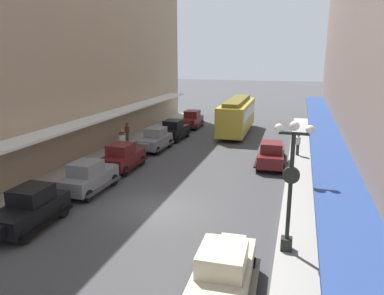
{
  "coord_description": "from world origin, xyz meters",
  "views": [
    {
      "loc": [
        6.52,
        -16.17,
        7.62
      ],
      "look_at": [
        0.0,
        6.0,
        1.8
      ],
      "focal_mm": 34.32,
      "sensor_mm": 36.0,
      "label": 1
    }
  ],
  "objects_px": {
    "parked_car_1": "(155,139)",
    "lamp_post_with_clock": "(291,182)",
    "streetcar": "(237,115)",
    "fire_hydrant": "(70,177)",
    "parked_car_0": "(192,119)",
    "parked_car_4": "(122,156)",
    "pedestrian_0": "(122,142)",
    "pedestrian_1": "(127,133)",
    "pedestrian_3": "(298,144)",
    "parked_car_5": "(272,154)",
    "parked_car_6": "(29,207)",
    "pedestrian_2": "(122,139)",
    "parked_car_2": "(88,176)",
    "parked_car_3": "(223,270)",
    "parked_car_7": "(174,129)"
  },
  "relations": [
    {
      "from": "parked_car_1",
      "to": "lamp_post_with_clock",
      "type": "relative_size",
      "value": 0.83
    },
    {
      "from": "streetcar",
      "to": "fire_hydrant",
      "type": "height_order",
      "value": "streetcar"
    },
    {
      "from": "fire_hydrant",
      "to": "parked_car_0",
      "type": "bearing_deg",
      "value": 84.64
    },
    {
      "from": "parked_car_4",
      "to": "pedestrian_0",
      "type": "height_order",
      "value": "parked_car_4"
    },
    {
      "from": "pedestrian_1",
      "to": "pedestrian_3",
      "type": "xyz_separation_m",
      "value": [
        14.49,
        -0.29,
        0.0
      ]
    },
    {
      "from": "parked_car_5",
      "to": "parked_car_0",
      "type": "bearing_deg",
      "value": 127.52
    },
    {
      "from": "streetcar",
      "to": "parked_car_6",
      "type": "bearing_deg",
      "value": -103.33
    },
    {
      "from": "streetcar",
      "to": "pedestrian_2",
      "type": "bearing_deg",
      "value": -129.32
    },
    {
      "from": "parked_car_4",
      "to": "pedestrian_1",
      "type": "bearing_deg",
      "value": 113.64
    },
    {
      "from": "fire_hydrant",
      "to": "pedestrian_2",
      "type": "xyz_separation_m",
      "value": [
        -0.85,
        8.42,
        0.43
      ]
    },
    {
      "from": "parked_car_5",
      "to": "streetcar",
      "type": "bearing_deg",
      "value": 111.79
    },
    {
      "from": "streetcar",
      "to": "lamp_post_with_clock",
      "type": "distance_m",
      "value": 23.03
    },
    {
      "from": "streetcar",
      "to": "pedestrian_3",
      "type": "xyz_separation_m",
      "value": [
        6.01,
        -7.45,
        -0.89
      ]
    },
    {
      "from": "parked_car_5",
      "to": "pedestrian_3",
      "type": "height_order",
      "value": "parked_car_5"
    },
    {
      "from": "parked_car_4",
      "to": "parked_car_0",
      "type": "bearing_deg",
      "value": 88.87
    },
    {
      "from": "parked_car_4",
      "to": "parked_car_2",
      "type": "bearing_deg",
      "value": -88.78
    },
    {
      "from": "pedestrian_2",
      "to": "pedestrian_1",
      "type": "bearing_deg",
      "value": 106.08
    },
    {
      "from": "parked_car_1",
      "to": "lamp_post_with_clock",
      "type": "distance_m",
      "value": 17.77
    },
    {
      "from": "parked_car_4",
      "to": "parked_car_6",
      "type": "bearing_deg",
      "value": -90.36
    },
    {
      "from": "parked_car_0",
      "to": "lamp_post_with_clock",
      "type": "relative_size",
      "value": 0.83
    },
    {
      "from": "pedestrian_2",
      "to": "pedestrian_3",
      "type": "relative_size",
      "value": 0.98
    },
    {
      "from": "parked_car_3",
      "to": "parked_car_6",
      "type": "bearing_deg",
      "value": 165.5
    },
    {
      "from": "pedestrian_3",
      "to": "parked_car_7",
      "type": "bearing_deg",
      "value": 164.04
    },
    {
      "from": "parked_car_1",
      "to": "pedestrian_2",
      "type": "height_order",
      "value": "parked_car_1"
    },
    {
      "from": "pedestrian_2",
      "to": "fire_hydrant",
      "type": "bearing_deg",
      "value": -84.27
    },
    {
      "from": "parked_car_6",
      "to": "pedestrian_3",
      "type": "relative_size",
      "value": 2.57
    },
    {
      "from": "lamp_post_with_clock",
      "to": "pedestrian_3",
      "type": "distance_m",
      "value": 14.94
    },
    {
      "from": "parked_car_4",
      "to": "lamp_post_with_clock",
      "type": "xyz_separation_m",
      "value": [
        11.23,
        -8.14,
        2.04
      ]
    },
    {
      "from": "lamp_post_with_clock",
      "to": "parked_car_1",
      "type": "bearing_deg",
      "value": 129.04
    },
    {
      "from": "parked_car_4",
      "to": "streetcar",
      "type": "bearing_deg",
      "value": 68.94
    },
    {
      "from": "parked_car_2",
      "to": "parked_car_7",
      "type": "bearing_deg",
      "value": 89.12
    },
    {
      "from": "parked_car_0",
      "to": "streetcar",
      "type": "xyz_separation_m",
      "value": [
        5.13,
        -1.54,
        0.96
      ]
    },
    {
      "from": "parked_car_2",
      "to": "pedestrian_0",
      "type": "xyz_separation_m",
      "value": [
        -1.85,
        7.85,
        0.07
      ]
    },
    {
      "from": "parked_car_4",
      "to": "lamp_post_with_clock",
      "type": "distance_m",
      "value": 14.02
    },
    {
      "from": "pedestrian_0",
      "to": "pedestrian_3",
      "type": "relative_size",
      "value": 1.0
    },
    {
      "from": "parked_car_7",
      "to": "pedestrian_3",
      "type": "bearing_deg",
      "value": -15.96
    },
    {
      "from": "pedestrian_0",
      "to": "parked_car_4",
      "type": "bearing_deg",
      "value": -63.03
    },
    {
      "from": "parked_car_7",
      "to": "parked_car_3",
      "type": "bearing_deg",
      "value": -67.0
    },
    {
      "from": "parked_car_5",
      "to": "pedestrian_2",
      "type": "height_order",
      "value": "parked_car_5"
    },
    {
      "from": "fire_hydrant",
      "to": "lamp_post_with_clock",
      "type": "bearing_deg",
      "value": -18.71
    },
    {
      "from": "lamp_post_with_clock",
      "to": "pedestrian_0",
      "type": "distance_m",
      "value": 17.51
    },
    {
      "from": "parked_car_0",
      "to": "streetcar",
      "type": "relative_size",
      "value": 0.44
    },
    {
      "from": "parked_car_3",
      "to": "fire_hydrant",
      "type": "height_order",
      "value": "parked_car_3"
    },
    {
      "from": "parked_car_5",
      "to": "pedestrian_0",
      "type": "distance_m",
      "value": 11.48
    },
    {
      "from": "parked_car_1",
      "to": "parked_car_0",
      "type": "bearing_deg",
      "value": 88.87
    },
    {
      "from": "parked_car_1",
      "to": "parked_car_6",
      "type": "height_order",
      "value": "same"
    },
    {
      "from": "parked_car_1",
      "to": "streetcar",
      "type": "relative_size",
      "value": 0.44
    },
    {
      "from": "fire_hydrant",
      "to": "pedestrian_0",
      "type": "distance_m",
      "value": 7.29
    },
    {
      "from": "parked_car_3",
      "to": "pedestrian_3",
      "type": "distance_m",
      "value": 18.28
    },
    {
      "from": "parked_car_0",
      "to": "parked_car_3",
      "type": "height_order",
      "value": "same"
    }
  ]
}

